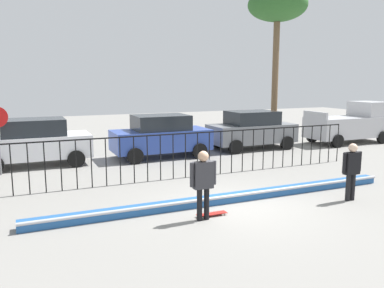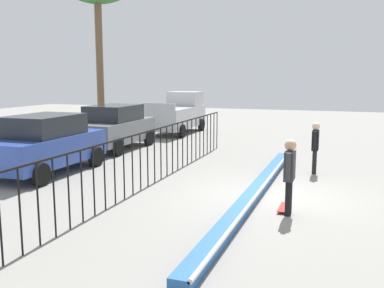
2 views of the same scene
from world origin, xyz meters
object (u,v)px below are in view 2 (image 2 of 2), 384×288
object	(u,v)px
skateboarder	(290,170)
camera_operator	(315,143)
skateboard	(284,207)
parked_car_gray	(114,127)
parked_car_blue	(45,144)
pickup_truck	(178,114)

from	to	relation	value
skateboarder	camera_operator	distance (m)	4.57
skateboard	parked_car_gray	distance (m)	10.26
parked_car_blue	parked_car_gray	world-z (taller)	same
camera_operator	parked_car_gray	size ratio (longest dim) A/B	0.39
skateboard	parked_car_blue	world-z (taller)	parked_car_blue
skateboarder	parked_car_blue	xyz separation A→B (m)	(1.67, 7.96, -0.07)
skateboard	pickup_truck	xyz separation A→B (m)	(12.30, 7.55, 0.98)
skateboarder	pickup_truck	xyz separation A→B (m)	(12.62, 7.69, -0.01)
parked_car_gray	camera_operator	bearing A→B (deg)	-107.66
parked_car_gray	pickup_truck	bearing A→B (deg)	-9.41
camera_operator	pickup_truck	bearing A→B (deg)	-91.01
skateboard	pickup_truck	distance (m)	14.46
skateboarder	skateboard	world-z (taller)	skateboarder
pickup_truck	camera_operator	bearing A→B (deg)	-140.64
camera_operator	pickup_truck	world-z (taller)	pickup_truck
skateboard	camera_operator	xyz separation A→B (m)	(4.24, -0.40, 0.94)
parked_car_blue	parked_car_gray	xyz separation A→B (m)	(4.90, 0.27, 0.00)
camera_operator	parked_car_blue	size ratio (longest dim) A/B	0.39
skateboarder	parked_car_gray	xyz separation A→B (m)	(6.57, 8.23, -0.07)
skateboard	pickup_truck	size ratio (longest dim) A/B	0.17
skateboard	parked_car_blue	bearing A→B (deg)	101.86
skateboarder	pickup_truck	size ratio (longest dim) A/B	0.37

